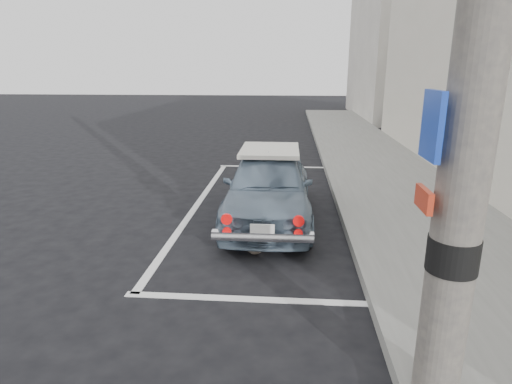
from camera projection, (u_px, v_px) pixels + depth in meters
ground at (217, 278)px, 5.44m from camera, size 80.00×80.00×0.00m
sidewalk at (428, 225)px, 7.09m from camera, size 2.80×40.00×0.15m
building_far at (394, 42)px, 23.01m from camera, size 3.50×10.00×8.00m
pline_rear at (253, 299)px, 4.92m from camera, size 3.00×0.12×0.01m
pline_front at (275, 167)px, 11.63m from camera, size 3.00×0.12×0.01m
pline_side at (197, 204)px, 8.38m from camera, size 0.12×7.00×0.01m
retro_coupe at (269, 185)px, 7.41m from camera, size 1.48×3.64×1.24m
cat at (256, 246)px, 6.12m from camera, size 0.34×0.45×0.26m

